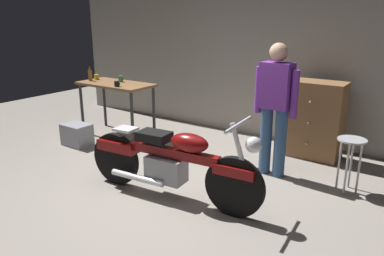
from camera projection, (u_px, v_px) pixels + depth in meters
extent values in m
plane|color=gray|center=(153.00, 196.00, 4.24)|extent=(12.00, 12.00, 0.00)
cube|color=gray|center=(263.00, 43.00, 6.00)|extent=(8.00, 0.12, 3.10)
cube|color=brown|center=(116.00, 84.00, 6.19)|extent=(1.30, 0.64, 0.04)
cylinder|color=#2D2D33|center=(82.00, 109.00, 6.44)|extent=(0.05, 0.05, 0.86)
cylinder|color=#2D2D33|center=(132.00, 119.00, 5.80)|extent=(0.05, 0.05, 0.86)
cylinder|color=#2D2D33|center=(105.00, 103.00, 6.85)|extent=(0.05, 0.05, 0.86)
cylinder|color=#2D2D33|center=(154.00, 112.00, 6.21)|extent=(0.05, 0.05, 0.86)
cylinder|color=black|center=(234.00, 187.00, 3.75)|extent=(0.64, 0.12, 0.64)
cylinder|color=black|center=(116.00, 159.00, 4.49)|extent=(0.64, 0.12, 0.64)
cube|color=maroon|center=(235.00, 171.00, 3.70)|extent=(0.45, 0.18, 0.10)
cube|color=maroon|center=(118.00, 146.00, 4.42)|extent=(0.53, 0.22, 0.12)
cube|color=gray|center=(166.00, 169.00, 4.14)|extent=(0.46, 0.28, 0.28)
cube|color=maroon|center=(173.00, 153.00, 4.03)|extent=(1.10, 0.19, 0.10)
ellipsoid|color=maroon|center=(189.00, 143.00, 3.89)|extent=(0.46, 0.26, 0.20)
cube|color=black|center=(154.00, 136.00, 4.11)|extent=(0.38, 0.27, 0.10)
cube|color=silver|center=(126.00, 129.00, 4.29)|extent=(0.26, 0.22, 0.03)
cylinder|color=silver|center=(241.00, 157.00, 3.63)|extent=(0.27, 0.07, 0.68)
cylinder|color=silver|center=(239.00, 124.00, 3.55)|extent=(0.08, 0.60, 0.03)
sphere|color=silver|center=(254.00, 145.00, 3.53)|extent=(0.16, 0.16, 0.16)
cylinder|color=silver|center=(137.00, 178.00, 4.20)|extent=(0.70, 0.13, 0.07)
cylinder|color=#34557F|center=(280.00, 143.00, 4.66)|extent=(0.15, 0.15, 0.88)
cylinder|color=#34557F|center=(266.00, 140.00, 4.78)|extent=(0.15, 0.15, 0.88)
cube|color=#72339E|center=(276.00, 86.00, 4.51)|extent=(0.40, 0.25, 0.56)
cylinder|color=#72339E|center=(295.00, 95.00, 4.39)|extent=(0.09, 0.09, 0.58)
cylinder|color=#72339E|center=(259.00, 90.00, 4.68)|extent=(0.09, 0.09, 0.58)
sphere|color=tan|center=(279.00, 52.00, 4.40)|extent=(0.22, 0.22, 0.22)
cylinder|color=#B2B2B7|center=(352.00, 140.00, 4.20)|extent=(0.32, 0.32, 0.02)
cylinder|color=#B2B2B7|center=(359.00, 168.00, 4.24)|extent=(0.02, 0.02, 0.62)
cylinder|color=#B2B2B7|center=(351.00, 163.00, 4.38)|extent=(0.02, 0.02, 0.62)
cylinder|color=#B2B2B7|center=(339.00, 164.00, 4.36)|extent=(0.02, 0.02, 0.62)
cylinder|color=#B2B2B7|center=(347.00, 169.00, 4.21)|extent=(0.02, 0.02, 0.62)
cube|color=brown|center=(314.00, 120.00, 5.32)|extent=(0.80, 0.44, 1.10)
sphere|color=tan|center=(310.00, 102.00, 5.05)|extent=(0.04, 0.04, 0.04)
sphere|color=tan|center=(308.00, 123.00, 5.14)|extent=(0.04, 0.04, 0.04)
sphere|color=tan|center=(307.00, 144.00, 5.22)|extent=(0.04, 0.04, 0.04)
cube|color=gray|center=(77.00, 135.00, 5.89)|extent=(0.44, 0.32, 0.34)
cylinder|color=yellow|center=(96.00, 77.00, 6.52)|extent=(0.07, 0.07, 0.09)
torus|color=yellow|center=(98.00, 77.00, 6.49)|extent=(0.05, 0.01, 0.05)
cylinder|color=black|center=(117.00, 84.00, 5.87)|extent=(0.08, 0.08, 0.09)
torus|color=black|center=(119.00, 84.00, 5.84)|extent=(0.05, 0.01, 0.05)
cylinder|color=#3D7F4C|center=(121.00, 79.00, 6.28)|extent=(0.08, 0.08, 0.10)
torus|color=#3D7F4C|center=(122.00, 79.00, 6.26)|extent=(0.06, 0.01, 0.06)
cylinder|color=olive|center=(90.00, 75.00, 6.38)|extent=(0.06, 0.06, 0.18)
cylinder|color=olive|center=(90.00, 69.00, 6.35)|extent=(0.03, 0.03, 0.05)
cylinder|color=black|center=(89.00, 67.00, 6.34)|extent=(0.03, 0.03, 0.01)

